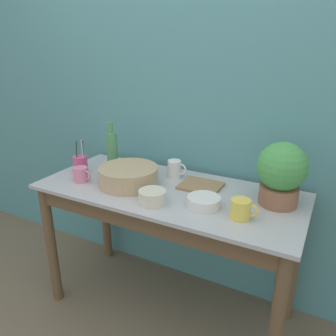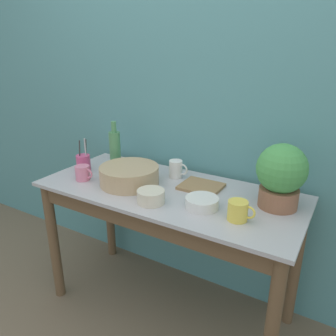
% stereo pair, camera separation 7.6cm
% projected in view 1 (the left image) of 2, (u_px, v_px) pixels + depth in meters
% --- Properties ---
extents(wall_back, '(6.00, 0.05, 2.40)m').
position_uv_depth(wall_back, '(197.00, 101.00, 1.89)').
color(wall_back, teal).
rests_on(wall_back, ground_plane).
extents(counter_table, '(1.40, 0.61, 0.79)m').
position_uv_depth(counter_table, '(166.00, 217.00, 1.77)').
color(counter_table, brown).
rests_on(counter_table, ground_plane).
extents(potted_plant, '(0.23, 0.23, 0.31)m').
position_uv_depth(potted_plant, '(281.00, 173.00, 1.51)').
color(potted_plant, '#8C5B42').
rests_on(potted_plant, counter_table).
extents(bowl_wash_large, '(0.32, 0.32, 0.10)m').
position_uv_depth(bowl_wash_large, '(128.00, 176.00, 1.78)').
color(bowl_wash_large, tan).
rests_on(bowl_wash_large, counter_table).
extents(bottle_tall, '(0.07, 0.07, 0.29)m').
position_uv_depth(bottle_tall, '(112.00, 150.00, 1.98)').
color(bottle_tall, '#4C8C59').
rests_on(bottle_tall, counter_table).
extents(mug_yellow, '(0.12, 0.09, 0.09)m').
position_uv_depth(mug_yellow, '(241.00, 209.00, 1.43)').
color(mug_yellow, '#E5CC4C').
rests_on(mug_yellow, counter_table).
extents(mug_pink, '(0.11, 0.08, 0.08)m').
position_uv_depth(mug_pink, '(81.00, 174.00, 1.82)').
color(mug_pink, pink).
rests_on(mug_pink, counter_table).
extents(mug_white, '(0.11, 0.08, 0.10)m').
position_uv_depth(mug_white, '(175.00, 169.00, 1.87)').
color(mug_white, white).
rests_on(mug_white, counter_table).
extents(bowl_small_cream, '(0.13, 0.13, 0.06)m').
position_uv_depth(bowl_small_cream, '(152.00, 197.00, 1.57)').
color(bowl_small_cream, beige).
rests_on(bowl_small_cream, counter_table).
extents(bowl_small_enamel_white, '(0.16, 0.16, 0.05)m').
position_uv_depth(bowl_small_enamel_white, '(204.00, 202.00, 1.54)').
color(bowl_small_enamel_white, silver).
rests_on(bowl_small_enamel_white, counter_table).
extents(utensil_cup, '(0.08, 0.08, 0.20)m').
position_uv_depth(utensil_cup, '(80.00, 164.00, 1.94)').
color(utensil_cup, '#CC4C7F').
rests_on(utensil_cup, counter_table).
extents(tray_board, '(0.21, 0.18, 0.02)m').
position_uv_depth(tray_board, '(201.00, 186.00, 1.76)').
color(tray_board, '#99754C').
rests_on(tray_board, counter_table).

